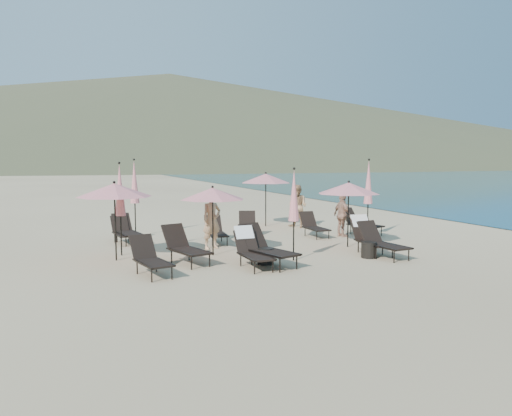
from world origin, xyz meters
name	(u,v)px	position (x,y,z in m)	size (l,w,h in m)	color
ground	(302,259)	(0.00, 0.00, 0.00)	(800.00, 800.00, 0.00)	#D6BA8C
volcanic_headland	(187,121)	(71.37, 302.62, 26.49)	(690.00, 690.00, 55.00)	brown
lounger_0	(150,258)	(-4.26, -0.38, 0.42)	(0.88, 1.64, 0.90)	black
lounger_1	(185,246)	(-3.17, 0.63, 0.46)	(1.09, 1.82, 0.98)	black
lounger_2	(251,249)	(-1.68, -0.44, 0.48)	(0.61, 1.61, 1.00)	black
lounger_3	(267,247)	(-1.25, -0.43, 0.49)	(1.18, 1.92, 1.04)	black
lounger_4	(369,236)	(2.24, 0.05, 0.51)	(0.79, 1.77, 1.07)	black
lounger_5	(382,241)	(2.22, -0.61, 0.45)	(0.80, 1.73, 0.96)	black
lounger_6	(126,230)	(-4.20, 4.56, 0.43)	(0.88, 1.69, 0.93)	black
lounger_7	(123,231)	(-4.31, 4.53, 0.40)	(0.73, 1.54, 0.86)	black
lounger_8	(216,231)	(-1.46, 3.41, 0.40)	(0.73, 1.56, 0.86)	black
lounger_9	(248,226)	(-0.15, 3.89, 0.42)	(1.08, 1.69, 0.91)	black
lounger_10	(314,226)	(2.18, 3.38, 0.40)	(0.60, 1.50, 0.85)	black
lounger_11	(361,222)	(4.11, 3.33, 0.43)	(1.08, 1.72, 0.93)	black
umbrella_open_0	(114,190)	(-4.84, 1.67, 1.93)	(2.03, 2.03, 2.19)	black
umbrella_open_1	(213,194)	(-2.16, 1.40, 1.78)	(1.88, 1.88, 2.02)	black
umbrella_open_2	(349,188)	(2.19, 1.13, 1.86)	(1.96, 1.96, 2.10)	black
umbrella_open_3	(266,178)	(1.66, 6.58, 1.98)	(2.08, 2.08, 2.23)	black
umbrella_closed_0	(294,196)	(-0.32, -0.12, 1.78)	(0.30, 0.30, 2.55)	black
umbrella_closed_1	(368,183)	(3.92, 2.60, 1.94)	(0.33, 0.33, 2.79)	black
umbrella_closed_2	(120,191)	(-4.62, 2.37, 1.88)	(0.32, 0.32, 2.70)	black
umbrella_closed_3	(134,182)	(-3.73, 5.85, 1.94)	(0.33, 0.33, 2.79)	black
side_table_0	(266,256)	(-1.21, -0.27, 0.21)	(0.43, 0.43, 0.43)	black
side_table_1	(369,250)	(1.82, -0.57, 0.23)	(0.43, 0.43, 0.45)	black
beachgoer_a	(212,220)	(-1.88, 2.45, 0.89)	(0.65, 0.43, 1.78)	tan
beachgoer_b	(298,206)	(2.72, 5.76, 0.87)	(0.84, 0.66, 1.73)	tan
beachgoer_c	(342,215)	(3.13, 3.01, 0.77)	(0.91, 0.38, 1.55)	tan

